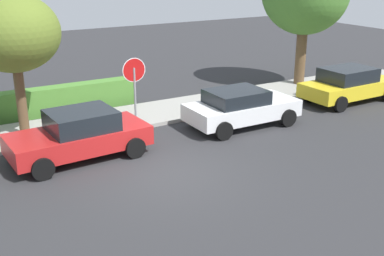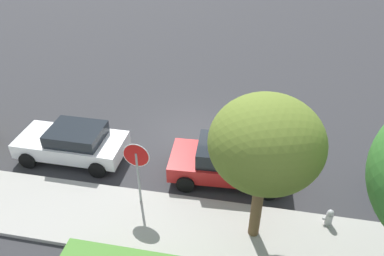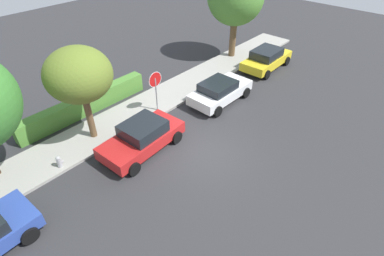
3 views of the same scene
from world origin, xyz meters
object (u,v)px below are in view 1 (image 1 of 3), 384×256
at_px(parked_car_red, 80,135).
at_px(street_tree_mid_block, 12,34).
at_px(stop_sign, 134,79).
at_px(parked_car_yellow, 349,84).
at_px(parked_car_white, 241,107).

xyz_separation_m(parked_car_red, street_tree_mid_block, (-1.13, 2.55, 2.79)).
bearing_deg(stop_sign, street_tree_mid_block, 170.05).
bearing_deg(street_tree_mid_block, parked_car_yellow, -10.12).
bearing_deg(parked_car_yellow, street_tree_mid_block, 169.88).
relative_size(parked_car_white, street_tree_mid_block, 0.86).
bearing_deg(street_tree_mid_block, parked_car_red, -66.16).
xyz_separation_m(parked_car_white, street_tree_mid_block, (-7.07, 2.60, 2.82)).
height_order(parked_car_yellow, street_tree_mid_block, street_tree_mid_block).
relative_size(parked_car_red, street_tree_mid_block, 0.88).
bearing_deg(parked_car_yellow, stop_sign, 169.81).
distance_m(parked_car_yellow, street_tree_mid_block, 13.39).
bearing_deg(parked_car_red, street_tree_mid_block, 113.84).
distance_m(stop_sign, parked_car_red, 3.42).
height_order(parked_car_red, parked_car_white, parked_car_red).
relative_size(parked_car_yellow, street_tree_mid_block, 0.90).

